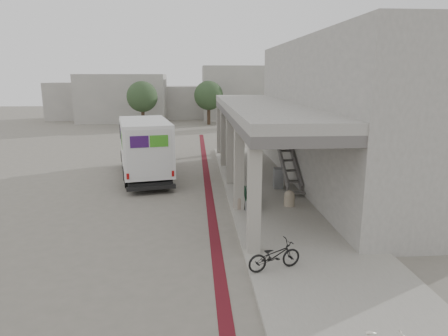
{
  "coord_description": "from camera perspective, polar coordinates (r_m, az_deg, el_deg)",
  "views": [
    {
      "loc": [
        0.39,
        -14.63,
        5.29
      ],
      "look_at": [
        1.57,
        1.32,
        1.6
      ],
      "focal_mm": 32.0,
      "sensor_mm": 36.0,
      "label": 1
    }
  ],
  "objects": [
    {
      "name": "tree_right",
      "position": [
        44.72,
        8.3,
        10.17
      ],
      "size": [
        3.2,
        3.2,
        4.8
      ],
      "color": "#38281C",
      "rests_on": "ground"
    },
    {
      "name": "fedex_truck",
      "position": [
        21.58,
        -11.36,
        3.08
      ],
      "size": [
        3.58,
        7.62,
        3.13
      ],
      "rotation": [
        0.0,
        0.0,
        0.2
      ],
      "color": "black",
      "rests_on": "ground"
    },
    {
      "name": "tree_mid",
      "position": [
        44.71,
        -2.22,
        10.29
      ],
      "size": [
        3.2,
        3.2,
        4.8
      ],
      "color": "#38281C",
      "rests_on": "ground"
    },
    {
      "name": "utility_cabinet",
      "position": [
        19.03,
        7.75,
        -1.42
      ],
      "size": [
        0.46,
        0.59,
        0.94
      ],
      "primitive_type": "cube",
      "rotation": [
        0.0,
        0.0,
        -0.07
      ],
      "color": "slate",
      "rests_on": "sidewalk"
    },
    {
      "name": "sidewalk",
      "position": [
        15.95,
        9.14,
        -6.32
      ],
      "size": [
        4.4,
        28.0,
        0.12
      ],
      "primitive_type": "cube",
      "color": "gray",
      "rests_on": "ground"
    },
    {
      "name": "ground",
      "position": [
        15.56,
        -5.46,
        -6.94
      ],
      "size": [
        120.0,
        120.0,
        0.0
      ],
      "primitive_type": "plane",
      "color": "#6B675C",
      "rests_on": "ground"
    },
    {
      "name": "bollard_near",
      "position": [
        15.98,
        2.11,
        -4.72
      ],
      "size": [
        0.41,
        0.41,
        0.62
      ],
      "color": "gray",
      "rests_on": "sidewalk"
    },
    {
      "name": "transit_building",
      "position": [
        20.27,
        14.42,
        7.25
      ],
      "size": [
        7.6,
        17.0,
        7.0
      ],
      "color": "gray",
      "rests_on": "ground"
    },
    {
      "name": "bollard_far",
      "position": [
        16.5,
        9.32,
        -4.26
      ],
      "size": [
        0.44,
        0.44,
        0.65
      ],
      "color": "gray",
      "rests_on": "sidewalk"
    },
    {
      "name": "bike_lane_stripe",
      "position": [
        17.46,
        -2.04,
        -4.63
      ],
      "size": [
        0.35,
        40.0,
        0.01
      ],
      "primitive_type": "cube",
      "color": "#541019",
      "rests_on": "ground"
    },
    {
      "name": "tree_left",
      "position": [
        43.02,
        -11.62,
        9.94
      ],
      "size": [
        3.2,
        3.2,
        4.8
      ],
      "color": "#38281C",
      "rests_on": "ground"
    },
    {
      "name": "distant_backdrop",
      "position": [
        50.68,
        -8.02,
        9.96
      ],
      "size": [
        28.0,
        10.0,
        6.5
      ],
      "color": "gray",
      "rests_on": "ground"
    },
    {
      "name": "bicycle_black",
      "position": [
        11.2,
        7.21,
        -12.3
      ],
      "size": [
        1.64,
        0.96,
        0.81
      ],
      "primitive_type": "imported",
      "rotation": [
        0.0,
        0.0,
        1.86
      ],
      "color": "black",
      "rests_on": "sidewalk"
    },
    {
      "name": "bench",
      "position": [
        16.59,
        3.61,
        -3.95
      ],
      "size": [
        0.58,
        2.07,
        0.48
      ],
      "rotation": [
        0.0,
        0.0,
        -0.07
      ],
      "color": "gray",
      "rests_on": "sidewalk"
    }
  ]
}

